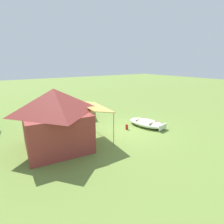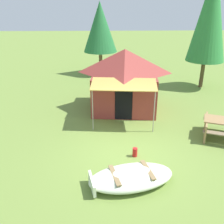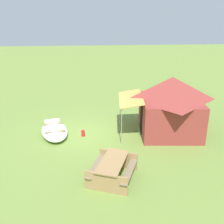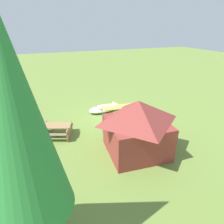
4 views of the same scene
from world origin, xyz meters
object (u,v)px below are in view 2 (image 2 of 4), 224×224
pine_tree_back_right (211,14)px  beached_rowboat (131,177)px  fuel_can (135,152)px  pine_tree_back_left (100,27)px  cooler_box (141,114)px  canvas_cabin_tent (124,79)px

pine_tree_back_right → beached_rowboat: bearing=-120.2°
beached_rowboat → fuel_can: bearing=78.7°
fuel_can → pine_tree_back_left: size_ratio=0.06×
beached_rowboat → pine_tree_back_left: (-0.94, 12.34, 3.02)m
beached_rowboat → cooler_box: bearing=78.7°
canvas_cabin_tent → beached_rowboat: bearing=-92.4°
cooler_box → pine_tree_back_right: (4.32, 4.45, 4.05)m
canvas_cabin_tent → pine_tree_back_right: size_ratio=0.62×
canvas_cabin_tent → cooler_box: bearing=-61.3°
canvas_cabin_tent → pine_tree_back_left: 6.91m
pine_tree_back_left → canvas_cabin_tent: bearing=-79.8°
canvas_cabin_tent → fuel_can: canvas_cabin_tent is taller
fuel_can → pine_tree_back_right: pine_tree_back_right is taller
canvas_cabin_tent → fuel_can: 4.53m
canvas_cabin_tent → pine_tree_back_left: pine_tree_back_left is taller
beached_rowboat → pine_tree_back_left: pine_tree_back_left is taller
pine_tree_back_right → fuel_can: bearing=-123.2°
canvas_cabin_tent → pine_tree_back_left: size_ratio=0.88×
pine_tree_back_right → pine_tree_back_left: bearing=151.6°
cooler_box → pine_tree_back_right: bearing=45.9°
canvas_cabin_tent → pine_tree_back_right: (4.99, 3.24, 2.75)m
fuel_can → pine_tree_back_left: 11.40m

